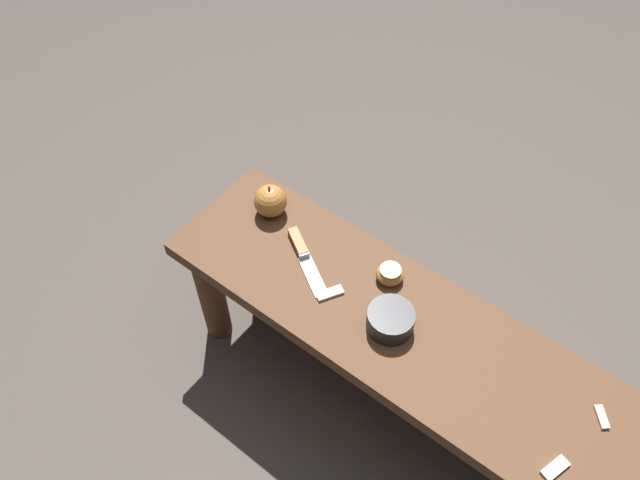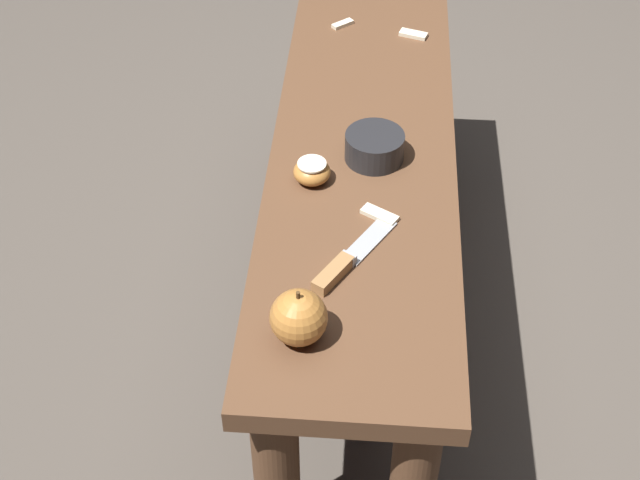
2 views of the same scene
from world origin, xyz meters
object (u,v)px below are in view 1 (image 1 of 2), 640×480
Objects in this scene: apple_cut at (390,274)px; bowl at (390,320)px; apple_whole at (270,201)px; wooden_bench at (395,343)px; knife at (302,252)px.

bowl reaches higher than apple_cut.
wooden_bench is at bearing -9.71° from apple_whole.
apple_whole is 0.89× the size of bowl.
apple_whole is (-0.44, 0.07, 0.14)m from wooden_bench.
knife is (-0.29, 0.02, 0.10)m from wooden_bench.
knife is 2.00× the size of apple_whole.
apple_whole is at bearing 167.39° from bowl.
knife reaches higher than wooden_bench.
apple_whole reaches higher than knife.
apple_whole is at bearing -169.89° from knife.
apple_cut is (-0.08, 0.08, 0.11)m from wooden_bench.
wooden_bench is 6.16× the size of knife.
bowl reaches higher than knife.
wooden_bench is 11.01× the size of bowl.
knife is at bearing -162.21° from apple_cut.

